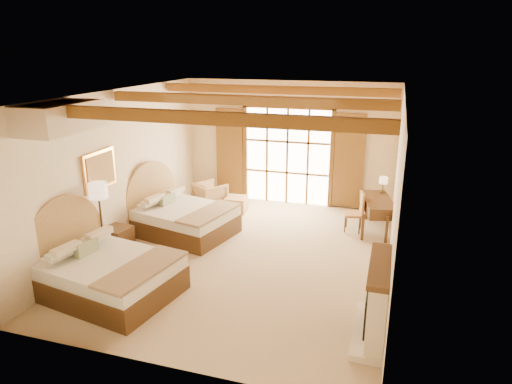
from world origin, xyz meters
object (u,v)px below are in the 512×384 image
at_px(armchair, 210,195).
at_px(desk, 377,214).
at_px(bed_far, 178,216).
at_px(bed_near, 102,270).
at_px(nightstand, 118,241).

distance_m(armchair, desk, 4.23).
xyz_separation_m(bed_far, desk, (4.22, 1.45, -0.01)).
bearing_deg(armchair, bed_near, 122.50).
bearing_deg(bed_far, desk, 32.37).
relative_size(armchair, desk, 0.49).
bearing_deg(armchair, desk, -151.57).
height_order(armchair, desk, desk).
xyz_separation_m(armchair, desk, (4.21, -0.36, 0.07)).
distance_m(nightstand, desk, 5.64).
distance_m(bed_near, bed_far, 2.76).
relative_size(nightstand, armchair, 0.80).
bearing_deg(bed_near, armchair, 99.58).
bearing_deg(nightstand, bed_near, -59.72).
distance_m(nightstand, armchair, 3.26).
bearing_deg(desk, bed_near, -148.83).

